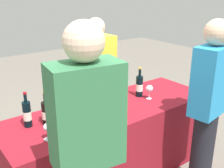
{
  "coord_description": "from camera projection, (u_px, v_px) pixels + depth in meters",
  "views": [
    {
      "loc": [
        -1.49,
        -1.98,
        1.92
      ],
      "look_at": [
        0.0,
        0.0,
        1.03
      ],
      "focal_mm": 43.82,
      "sensor_mm": 36.0,
      "label": 1
    }
  ],
  "objects": [
    {
      "name": "wine_bottle_0",
      "position": [
        27.0,
        114.0,
        2.32
      ],
      "size": [
        0.07,
        0.07,
        0.31
      ],
      "color": "black",
      "rests_on": "tasting_table"
    },
    {
      "name": "wine_glass_5",
      "position": [
        149.0,
        89.0,
        2.9
      ],
      "size": [
        0.07,
        0.07,
        0.15
      ],
      "color": "silver",
      "rests_on": "tasting_table"
    },
    {
      "name": "tasting_table",
      "position": [
        112.0,
        142.0,
        2.85
      ],
      "size": [
        2.21,
        0.75,
        0.78
      ],
      "primitive_type": "cube",
      "color": "maroon",
      "rests_on": "ground_plane"
    },
    {
      "name": "wine_glass_2",
      "position": [
        69.0,
        117.0,
        2.33
      ],
      "size": [
        0.06,
        0.06,
        0.13
      ],
      "color": "silver",
      "rests_on": "tasting_table"
    },
    {
      "name": "wine_bottle_3",
      "position": [
        67.0,
        104.0,
        2.53
      ],
      "size": [
        0.07,
        0.07,
        0.31
      ],
      "color": "black",
      "rests_on": "tasting_table"
    },
    {
      "name": "wine_bottle_5",
      "position": [
        115.0,
        91.0,
        2.8
      ],
      "size": [
        0.07,
        0.07,
        0.33
      ],
      "color": "black",
      "rests_on": "tasting_table"
    },
    {
      "name": "wine_bottle_1",
      "position": [
        46.0,
        113.0,
        2.36
      ],
      "size": [
        0.08,
        0.08,
        0.31
      ],
      "color": "black",
      "rests_on": "tasting_table"
    },
    {
      "name": "wine_bottle_4",
      "position": [
        106.0,
        96.0,
        2.73
      ],
      "size": [
        0.08,
        0.08,
        0.31
      ],
      "color": "black",
      "rests_on": "tasting_table"
    },
    {
      "name": "wine_bottle_6",
      "position": [
        139.0,
        86.0,
        2.97
      ],
      "size": [
        0.08,
        0.08,
        0.33
      ],
      "color": "black",
      "rests_on": "tasting_table"
    },
    {
      "name": "guest_0",
      "position": [
        88.0,
        151.0,
        1.7
      ],
      "size": [
        0.46,
        0.3,
        1.76
      ],
      "rotation": [
        0.0,
        0.0,
        -0.15
      ],
      "color": "black",
      "rests_on": "ground_plane"
    },
    {
      "name": "guest_1",
      "position": [
        208.0,
        104.0,
        2.46
      ],
      "size": [
        0.41,
        0.27,
        1.68
      ],
      "rotation": [
        0.0,
        0.0,
        0.15
      ],
      "color": "black",
      "rests_on": "ground_plane"
    },
    {
      "name": "wine_bottle_2",
      "position": [
        56.0,
        105.0,
        2.52
      ],
      "size": [
        0.08,
        0.08,
        0.29
      ],
      "color": "black",
      "rests_on": "tasting_table"
    },
    {
      "name": "wine_glass_3",
      "position": [
        77.0,
        112.0,
        2.39
      ],
      "size": [
        0.07,
        0.07,
        0.15
      ],
      "color": "silver",
      "rests_on": "tasting_table"
    },
    {
      "name": "wine_glass_0",
      "position": [
        47.0,
        128.0,
        2.12
      ],
      "size": [
        0.07,
        0.07,
        0.14
      ],
      "color": "silver",
      "rests_on": "tasting_table"
    },
    {
      "name": "server_pouring",
      "position": [
        97.0,
        81.0,
        3.29
      ],
      "size": [
        0.44,
        0.25,
        1.6
      ],
      "rotation": [
        0.0,
        0.0,
        3.17
      ],
      "color": "brown",
      "rests_on": "ground_plane"
    },
    {
      "name": "wine_glass_4",
      "position": [
        123.0,
        105.0,
        2.54
      ],
      "size": [
        0.07,
        0.07,
        0.14
      ],
      "color": "silver",
      "rests_on": "tasting_table"
    },
    {
      "name": "wine_glass_1",
      "position": [
        56.0,
        120.0,
        2.24
      ],
      "size": [
        0.07,
        0.07,
        0.14
      ],
      "color": "silver",
      "rests_on": "tasting_table"
    }
  ]
}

